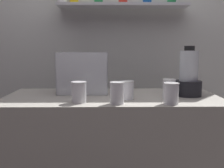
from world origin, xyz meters
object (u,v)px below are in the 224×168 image
object	(u,v)px
juice_cup_carrot_left	(117,94)
juice_cup_pomegranate_far_right	(169,90)
carrot_display_bin	(83,80)
juice_cup_pomegranate_middle	(127,91)
juice_cup_beet_right	(171,95)
blender_pitcher	(188,77)
juice_cup_beet_far_left	(79,93)

from	to	relation	value
juice_cup_carrot_left	juice_cup_pomegranate_far_right	size ratio (longest dim) A/B	1.03
carrot_display_bin	juice_cup_carrot_left	world-z (taller)	carrot_display_bin
carrot_display_bin	juice_cup_pomegranate_middle	size ratio (longest dim) A/B	3.01
carrot_display_bin	juice_cup_pomegranate_far_right	distance (m)	0.60
carrot_display_bin	juice_cup_beet_right	world-z (taller)	carrot_display_bin
carrot_display_bin	blender_pitcher	xyz separation A→B (m)	(0.70, -0.12, 0.03)
juice_cup_beet_far_left	juice_cup_carrot_left	size ratio (longest dim) A/B	0.97
juice_cup_pomegranate_far_right	juice_cup_carrot_left	bearing A→B (deg)	-154.20
carrot_display_bin	blender_pitcher	distance (m)	0.71
juice_cup_beet_far_left	juice_cup_pomegranate_far_right	distance (m)	0.56
carrot_display_bin	blender_pitcher	size ratio (longest dim) A/B	1.05
juice_cup_pomegranate_middle	juice_cup_beet_right	size ratio (longest dim) A/B	0.95
juice_cup_beet_far_left	juice_cup_pomegranate_far_right	bearing A→B (deg)	11.87
juice_cup_pomegranate_middle	juice_cup_pomegranate_far_right	xyz separation A→B (m)	(0.26, 0.03, 0.00)
juice_cup_beet_right	juice_cup_pomegranate_far_right	distance (m)	0.17
blender_pitcher	carrot_display_bin	bearing A→B (deg)	170.19
blender_pitcher	juice_cup_pomegranate_far_right	size ratio (longest dim) A/B	2.69
carrot_display_bin	juice_cup_beet_far_left	world-z (taller)	carrot_display_bin
blender_pitcher	juice_cup_beet_far_left	distance (m)	0.73
carrot_display_bin	juice_cup_pomegranate_far_right	xyz separation A→B (m)	(0.56, -0.21, -0.04)
juice_cup_beet_right	juice_cup_pomegranate_far_right	size ratio (longest dim) A/B	0.99
blender_pitcher	juice_cup_beet_right	bearing A→B (deg)	-123.77
juice_cup_beet_far_left	juice_cup_pomegranate_middle	world-z (taller)	juice_cup_beet_far_left
blender_pitcher	juice_cup_pomegranate_middle	bearing A→B (deg)	-164.23
blender_pitcher	juice_cup_carrot_left	size ratio (longest dim) A/B	2.62
juice_cup_pomegranate_far_right	juice_cup_beet_right	bearing A→B (deg)	-98.73
juice_cup_beet_right	juice_cup_pomegranate_far_right	bearing A→B (deg)	81.27
blender_pitcher	juice_cup_beet_right	size ratio (longest dim) A/B	2.71
juice_cup_pomegranate_middle	juice_cup_beet_far_left	bearing A→B (deg)	-162.75
blender_pitcher	juice_cup_carrot_left	xyz separation A→B (m)	(-0.48, -0.25, -0.07)
blender_pitcher	juice_cup_pomegranate_far_right	world-z (taller)	blender_pitcher
juice_cup_beet_far_left	juice_cup_pomegranate_far_right	world-z (taller)	same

